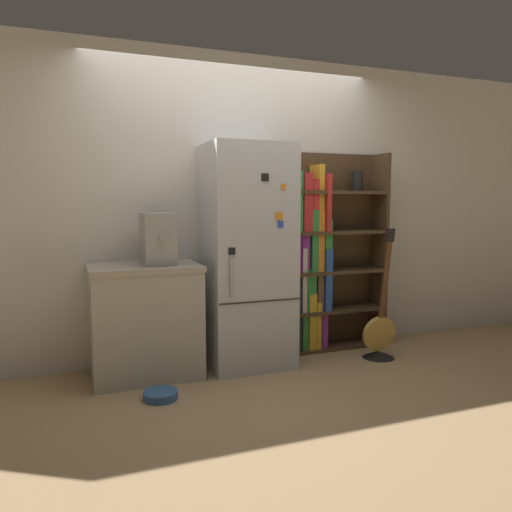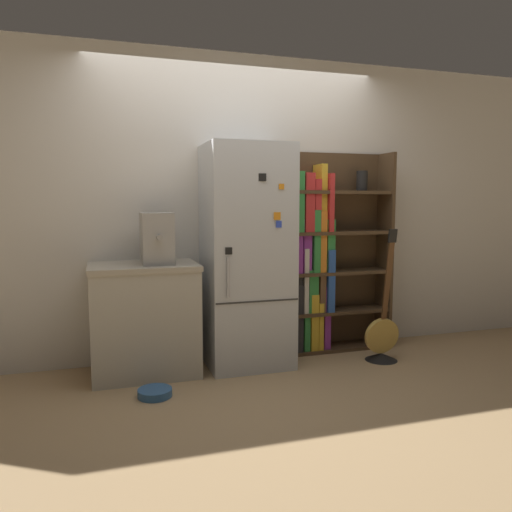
# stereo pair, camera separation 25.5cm
# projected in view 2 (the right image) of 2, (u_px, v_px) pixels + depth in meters

# --- Properties ---
(ground_plane) EXTENTS (16.00, 16.00, 0.00)m
(ground_plane) POSITION_uv_depth(u_px,v_px,m) (252.00, 369.00, 4.04)
(ground_plane) COLOR tan
(wall_back) EXTENTS (8.00, 0.05, 2.60)m
(wall_back) POSITION_uv_depth(u_px,v_px,m) (236.00, 207.00, 4.35)
(wall_back) COLOR silver
(wall_back) RESTS_ON ground_plane
(refrigerator) EXTENTS (0.68, 0.62, 1.81)m
(refrigerator) POSITION_uv_depth(u_px,v_px,m) (247.00, 256.00, 4.09)
(refrigerator) COLOR silver
(refrigerator) RESTS_ON ground_plane
(bookshelf) EXTENTS (0.99, 0.29, 1.79)m
(bookshelf) POSITION_uv_depth(u_px,v_px,m) (322.00, 259.00, 4.49)
(bookshelf) COLOR #4C3823
(bookshelf) RESTS_ON ground_plane
(kitchen_counter) EXTENTS (0.83, 0.59, 0.87)m
(kitchen_counter) POSITION_uv_depth(u_px,v_px,m) (145.00, 319.00, 3.90)
(kitchen_counter) COLOR #BCB7A8
(kitchen_counter) RESTS_ON ground_plane
(espresso_machine) EXTENTS (0.24, 0.37, 0.39)m
(espresso_machine) POSITION_uv_depth(u_px,v_px,m) (157.00, 238.00, 3.84)
(espresso_machine) COLOR #A5A39E
(espresso_machine) RESTS_ON kitchen_counter
(guitar) EXTENTS (0.31, 0.28, 1.13)m
(guitar) POSITION_uv_depth(u_px,v_px,m) (382.00, 341.00, 4.24)
(guitar) COLOR black
(guitar) RESTS_ON ground_plane
(pet_bowl) EXTENTS (0.24, 0.24, 0.06)m
(pet_bowl) POSITION_uv_depth(u_px,v_px,m) (155.00, 392.00, 3.46)
(pet_bowl) COLOR #3366A5
(pet_bowl) RESTS_ON ground_plane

